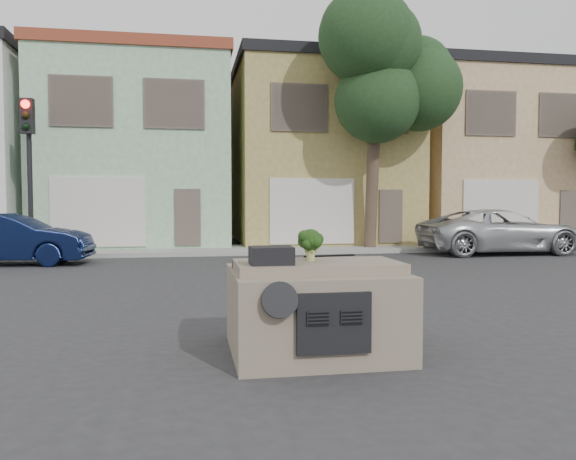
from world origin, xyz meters
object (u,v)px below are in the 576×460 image
object	(u,v)px
traffic_signal	(29,178)
broccoli	(311,245)
silver_pickup	(500,254)
navy_sedan	(11,265)

from	to	relation	value
traffic_signal	broccoli	size ratio (longest dim) A/B	13.16
silver_pickup	traffic_signal	world-z (taller)	traffic_signal
silver_pickup	broccoli	bearing A→B (deg)	141.63
navy_sedan	traffic_signal	bearing A→B (deg)	2.80
navy_sedan	traffic_signal	distance (m)	3.21
silver_pickup	traffic_signal	size ratio (longest dim) A/B	1.09
broccoli	navy_sedan	bearing A→B (deg)	121.35
traffic_signal	broccoli	distance (m)	14.17
navy_sedan	silver_pickup	size ratio (longest dim) A/B	0.80
navy_sedan	broccoli	distance (m)	12.51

